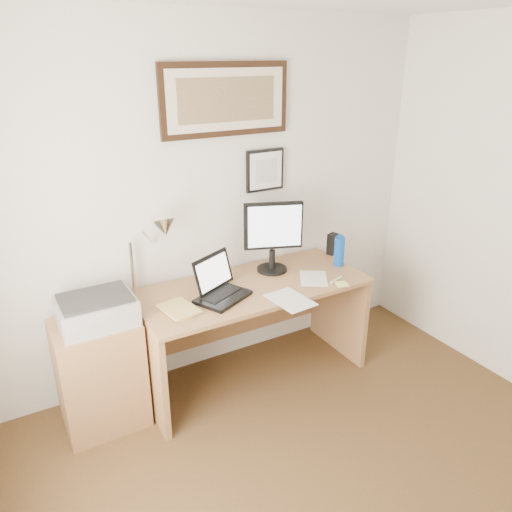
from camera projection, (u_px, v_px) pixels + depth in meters
wall_back at (207, 205)px, 3.47m from camera, size 3.50×0.02×2.50m
side_cabinet at (101, 374)px, 3.13m from camera, size 0.50×0.40×0.73m
water_bottle at (339, 251)px, 3.72m from camera, size 0.08×0.08×0.22m
bottle_cap at (340, 236)px, 3.67m from camera, size 0.04×0.04×0.02m
speaker at (333, 244)px, 3.93m from camera, size 0.09×0.09×0.17m
paper_sheet_a at (290, 300)px, 3.23m from camera, size 0.24×0.33×0.00m
paper_sheet_b at (314, 278)px, 3.53m from camera, size 0.30×0.33×0.00m
sticky_pad at (342, 284)px, 3.43m from camera, size 0.10×0.10×0.01m
marker_pen at (336, 280)px, 3.50m from camera, size 0.14×0.06×0.02m
book at (166, 314)px, 3.04m from camera, size 0.23×0.29×0.02m
desk at (247, 310)px, 3.59m from camera, size 1.60×0.70×0.75m
laptop at (219, 288)px, 3.26m from camera, size 0.41×0.42×0.26m
lcd_monitor at (273, 234)px, 3.55m from camera, size 0.40×0.22×0.52m
printer at (96, 310)px, 2.96m from camera, size 0.44×0.34×0.18m
desk_lamp at (162, 231)px, 3.16m from camera, size 0.29×0.27×0.53m
picture_large at (226, 100)px, 3.25m from camera, size 0.92×0.04×0.47m
picture_small at (265, 170)px, 3.58m from camera, size 0.30×0.03×0.30m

